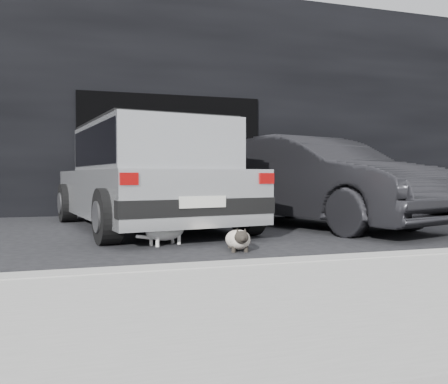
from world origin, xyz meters
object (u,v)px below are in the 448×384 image
object	(u,v)px
second_car	(316,181)
cat_white	(168,230)
silver_hatchback	(147,171)
cat_siamese	(238,239)

from	to	relation	value
second_car	cat_white	distance (m)	3.11
silver_hatchback	second_car	bearing A→B (deg)	-19.33
second_car	cat_siamese	size ratio (longest dim) A/B	5.58
second_car	cat_siamese	xyz separation A→B (m)	(-2.06, -2.07, -0.62)
second_car	cat_white	size ratio (longest dim) A/B	6.30
silver_hatchback	cat_white	distance (m)	1.98
cat_siamese	cat_white	bearing A→B (deg)	-35.14
second_car	cat_siamese	world-z (taller)	second_car
silver_hatchback	cat_white	bearing A→B (deg)	-100.08
silver_hatchback	second_car	size ratio (longest dim) A/B	1.06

